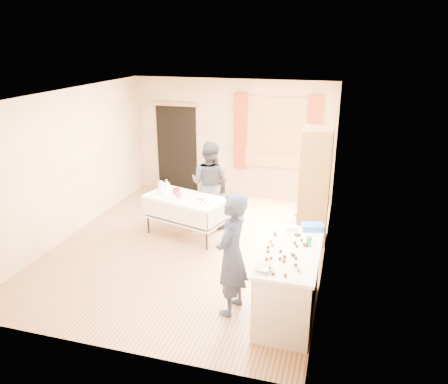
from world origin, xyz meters
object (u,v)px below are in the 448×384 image
(party_table, at_px, (186,213))
(woman, at_px, (210,184))
(counter, at_px, (289,282))
(girl, at_px, (232,255))
(cabinet, at_px, (315,186))
(chair, at_px, (215,203))

(party_table, bearing_deg, woman, 82.01)
(counter, xyz_separation_m, girl, (-0.72, -0.15, 0.37))
(cabinet, distance_m, woman, 1.96)
(party_table, bearing_deg, counter, -25.46)
(cabinet, xyz_separation_m, chair, (-1.98, 0.59, -0.73))
(woman, bearing_deg, party_table, 76.44)
(party_table, xyz_separation_m, chair, (0.24, 1.03, -0.17))
(chair, relative_size, woman, 0.57)
(chair, xyz_separation_m, woman, (0.03, -0.42, 0.54))
(party_table, xyz_separation_m, girl, (1.39, -2.02, 0.38))
(counter, height_order, party_table, counter)
(counter, xyz_separation_m, party_table, (-2.12, 1.87, -0.01))
(cabinet, relative_size, counter, 1.30)
(counter, bearing_deg, girl, -168.41)
(girl, height_order, woman, girl)
(chair, bearing_deg, cabinet, -29.47)
(counter, relative_size, party_table, 0.96)
(party_table, height_order, woman, woman)
(counter, distance_m, party_table, 2.82)
(cabinet, bearing_deg, party_table, -168.70)
(party_table, relative_size, chair, 1.72)
(counter, bearing_deg, party_table, 138.56)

